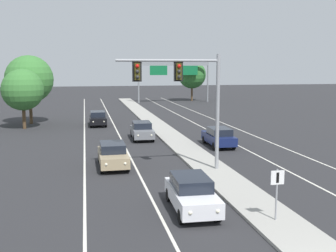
% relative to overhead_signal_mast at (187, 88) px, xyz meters
% --- Properties ---
extents(median_island, '(2.40, 110.00, 0.15)m').
position_rel_overhead_signal_mast_xyz_m(median_island, '(1.71, 3.54, -5.20)').
color(median_island, '#9E9B93').
rests_on(median_island, ground).
extents(lane_stripe_oncoming_center, '(0.14, 100.00, 0.01)m').
position_rel_overhead_signal_mast_xyz_m(lane_stripe_oncoming_center, '(-2.99, 10.54, -5.27)').
color(lane_stripe_oncoming_center, silver).
rests_on(lane_stripe_oncoming_center, ground).
extents(lane_stripe_receding_center, '(0.14, 100.00, 0.01)m').
position_rel_overhead_signal_mast_xyz_m(lane_stripe_receding_center, '(6.41, 10.54, -5.27)').
color(lane_stripe_receding_center, silver).
rests_on(lane_stripe_receding_center, ground).
extents(edge_stripe_left, '(0.14, 100.00, 0.01)m').
position_rel_overhead_signal_mast_xyz_m(edge_stripe_left, '(-6.29, 10.54, -5.27)').
color(edge_stripe_left, silver).
rests_on(edge_stripe_left, ground).
extents(edge_stripe_right, '(0.14, 100.00, 0.01)m').
position_rel_overhead_signal_mast_xyz_m(edge_stripe_right, '(9.71, 10.54, -5.27)').
color(edge_stripe_right, silver).
rests_on(edge_stripe_right, ground).
extents(overhead_signal_mast, '(6.42, 0.44, 7.20)m').
position_rel_overhead_signal_mast_xyz_m(overhead_signal_mast, '(0.00, 0.00, 0.00)').
color(overhead_signal_mast, gray).
rests_on(overhead_signal_mast, median_island).
extents(median_sign_post, '(0.60, 0.10, 2.20)m').
position_rel_overhead_signal_mast_xyz_m(median_sign_post, '(1.66, -8.85, -3.68)').
color(median_sign_post, gray).
rests_on(median_sign_post, median_island).
extents(car_oncoming_white, '(1.93, 4.51, 1.58)m').
position_rel_overhead_signal_mast_xyz_m(car_oncoming_white, '(-1.44, -6.58, -4.45)').
color(car_oncoming_white, silver).
rests_on(car_oncoming_white, ground).
extents(car_oncoming_tan, '(1.85, 4.48, 1.58)m').
position_rel_overhead_signal_mast_xyz_m(car_oncoming_tan, '(-4.43, 2.39, -4.45)').
color(car_oncoming_tan, tan).
rests_on(car_oncoming_tan, ground).
extents(car_oncoming_grey, '(1.92, 4.51, 1.58)m').
position_rel_overhead_signal_mast_xyz_m(car_oncoming_grey, '(-1.11, 12.26, -4.45)').
color(car_oncoming_grey, slate).
rests_on(car_oncoming_grey, ground).
extents(car_oncoming_black, '(1.82, 4.47, 1.58)m').
position_rel_overhead_signal_mast_xyz_m(car_oncoming_black, '(-4.78, 21.89, -4.45)').
color(car_oncoming_black, black).
rests_on(car_oncoming_black, ground).
extents(car_receding_navy, '(1.89, 4.50, 1.58)m').
position_rel_overhead_signal_mast_xyz_m(car_receding_navy, '(4.68, 7.61, -4.45)').
color(car_receding_navy, '#141E4C').
rests_on(car_receding_navy, ground).
extents(highway_sign_gantry, '(13.28, 0.42, 7.50)m').
position_rel_overhead_signal_mast_xyz_m(highway_sign_gantry, '(9.91, 48.84, 0.89)').
color(highway_sign_gantry, gray).
rests_on(highway_sign_gantry, ground).
extents(tree_far_left_c, '(5.45, 5.45, 7.88)m').
position_rel_overhead_signal_mast_xyz_m(tree_far_left_c, '(-12.34, 24.99, -0.12)').
color(tree_far_left_c, '#4C3823').
rests_on(tree_far_left_c, ground).
extents(tree_far_left_a, '(4.40, 4.40, 6.36)m').
position_rel_overhead_signal_mast_xyz_m(tree_far_left_a, '(-12.56, 20.99, -1.12)').
color(tree_far_left_a, '#4C3823').
rests_on(tree_far_left_a, ground).
extents(tree_far_right_a, '(5.34, 5.34, 7.73)m').
position_rel_overhead_signal_mast_xyz_m(tree_far_right_a, '(14.15, 51.82, -0.22)').
color(tree_far_right_a, '#4C3823').
rests_on(tree_far_right_a, ground).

